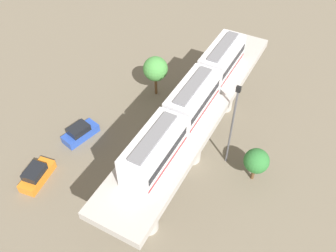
{
  "coord_description": "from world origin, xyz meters",
  "views": [
    {
      "loc": [
        -9.66,
        23.45,
        30.72
      ],
      "look_at": [
        2.5,
        0.86,
        4.68
      ],
      "focal_mm": 38.49,
      "sensor_mm": 36.0,
      "label": 1
    }
  ],
  "objects_px": {
    "train": "(192,99)",
    "tree_near_viaduct": "(256,161)",
    "parked_car_orange": "(37,175)",
    "signal_post": "(232,124)",
    "tree_mid_lot": "(155,69)",
    "parked_car_blue": "(80,133)"
  },
  "relations": [
    {
      "from": "parked_car_orange",
      "to": "tree_near_viaduct",
      "type": "bearing_deg",
      "value": -159.74
    },
    {
      "from": "train",
      "to": "tree_mid_lot",
      "type": "xyz_separation_m",
      "value": [
        8.95,
        -8.69,
        -5.43
      ]
    },
    {
      "from": "train",
      "to": "parked_car_blue",
      "type": "distance_m",
      "value": 15.54
    },
    {
      "from": "signal_post",
      "to": "parked_car_orange",
      "type": "bearing_deg",
      "value": 35.57
    },
    {
      "from": "train",
      "to": "tree_near_viaduct",
      "type": "height_order",
      "value": "train"
    },
    {
      "from": "tree_near_viaduct",
      "to": "tree_mid_lot",
      "type": "xyz_separation_m",
      "value": [
        15.64,
        -7.2,
        1.12
      ]
    },
    {
      "from": "tree_near_viaduct",
      "to": "signal_post",
      "type": "height_order",
      "value": "signal_post"
    },
    {
      "from": "parked_car_blue",
      "to": "signal_post",
      "type": "distance_m",
      "value": 17.53
    },
    {
      "from": "signal_post",
      "to": "train",
      "type": "bearing_deg",
      "value": 35.06
    },
    {
      "from": "parked_car_blue",
      "to": "signal_post",
      "type": "height_order",
      "value": "signal_post"
    },
    {
      "from": "tree_near_viaduct",
      "to": "parked_car_orange",
      "type": "bearing_deg",
      "value": 28.79
    },
    {
      "from": "parked_car_blue",
      "to": "tree_near_viaduct",
      "type": "relative_size",
      "value": 1.1
    },
    {
      "from": "parked_car_orange",
      "to": "parked_car_blue",
      "type": "bearing_deg",
      "value": -99.89
    },
    {
      "from": "tree_mid_lot",
      "to": "signal_post",
      "type": "bearing_deg",
      "value": 152.95
    },
    {
      "from": "train",
      "to": "tree_mid_lot",
      "type": "height_order",
      "value": "train"
    },
    {
      "from": "parked_car_orange",
      "to": "tree_near_viaduct",
      "type": "height_order",
      "value": "tree_near_viaduct"
    },
    {
      "from": "parked_car_orange",
      "to": "signal_post",
      "type": "height_order",
      "value": "signal_post"
    },
    {
      "from": "parked_car_orange",
      "to": "signal_post",
      "type": "xyz_separation_m",
      "value": [
        -16.31,
        -11.66,
        4.98
      ]
    },
    {
      "from": "parked_car_orange",
      "to": "signal_post",
      "type": "distance_m",
      "value": 20.66
    },
    {
      "from": "parked_car_orange",
      "to": "tree_mid_lot",
      "type": "relative_size",
      "value": 0.81
    },
    {
      "from": "train",
      "to": "tree_near_viaduct",
      "type": "distance_m",
      "value": 9.48
    },
    {
      "from": "parked_car_blue",
      "to": "tree_mid_lot",
      "type": "xyz_separation_m",
      "value": [
        -3.79,
        -11.0,
        3.15
      ]
    }
  ]
}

